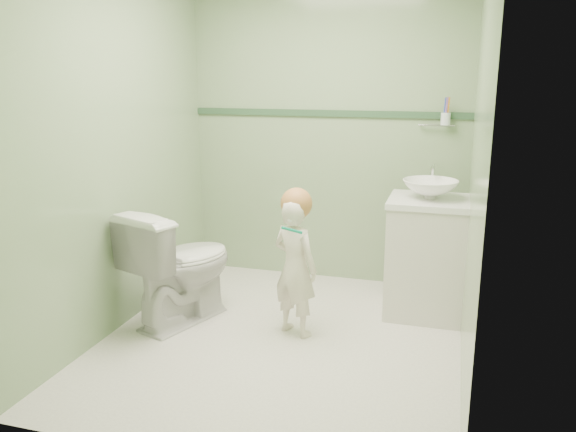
% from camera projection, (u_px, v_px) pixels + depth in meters
% --- Properties ---
extents(ground, '(2.50, 2.50, 0.00)m').
position_uv_depth(ground, '(281.00, 340.00, 3.68)').
color(ground, beige).
rests_on(ground, ground).
extents(room_shell, '(2.50, 2.54, 2.40)m').
position_uv_depth(room_shell, '(281.00, 153.00, 3.39)').
color(room_shell, '#90B07C').
rests_on(room_shell, ground).
extents(trim_stripe, '(2.20, 0.02, 0.05)m').
position_uv_depth(trim_stripe, '(327.00, 113.00, 4.51)').
color(trim_stripe, '#305336').
rests_on(trim_stripe, room_shell).
extents(vanity, '(0.52, 0.50, 0.80)m').
position_uv_depth(vanity, '(426.00, 259.00, 4.01)').
color(vanity, silver).
rests_on(vanity, ground).
extents(counter, '(0.54, 0.52, 0.04)m').
position_uv_depth(counter, '(430.00, 201.00, 3.91)').
color(counter, white).
rests_on(counter, vanity).
extents(basin, '(0.37, 0.37, 0.13)m').
position_uv_depth(basin, '(430.00, 189.00, 3.89)').
color(basin, white).
rests_on(basin, counter).
extents(faucet, '(0.03, 0.13, 0.18)m').
position_uv_depth(faucet, '(432.00, 173.00, 4.04)').
color(faucet, silver).
rests_on(faucet, counter).
extents(cup_holder, '(0.26, 0.07, 0.21)m').
position_uv_depth(cup_holder, '(445.00, 118.00, 4.22)').
color(cup_holder, silver).
rests_on(cup_holder, room_shell).
extents(toilet, '(0.69, 0.89, 0.80)m').
position_uv_depth(toilet, '(181.00, 265.00, 3.89)').
color(toilet, white).
rests_on(toilet, ground).
extents(toddler, '(0.39, 0.33, 0.90)m').
position_uv_depth(toddler, '(295.00, 268.00, 3.68)').
color(toddler, white).
rests_on(toddler, ground).
extents(hair_cap, '(0.20, 0.20, 0.20)m').
position_uv_depth(hair_cap, '(296.00, 203.00, 3.60)').
color(hair_cap, '#BB7A40').
rests_on(hair_cap, toddler).
extents(teal_toothbrush, '(0.12, 0.14, 0.08)m').
position_uv_depth(teal_toothbrush, '(292.00, 229.00, 3.47)').
color(teal_toothbrush, '#0B9672').
rests_on(teal_toothbrush, toddler).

